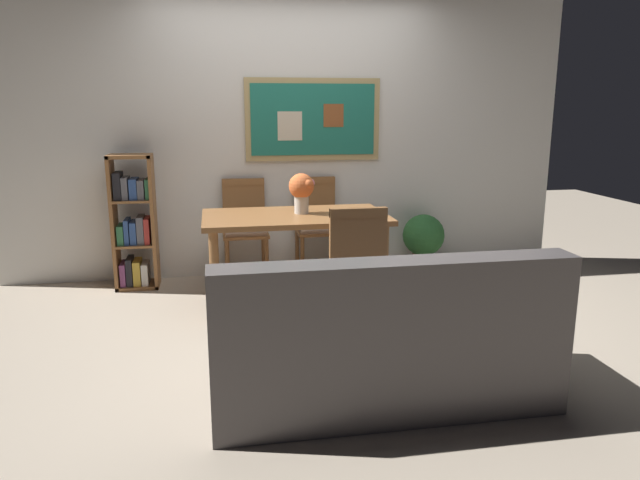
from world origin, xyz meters
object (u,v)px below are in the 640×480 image
(dining_chair_far_right, at_px, (316,219))
(potted_ivy, at_px, (423,238))
(flower_vase, at_px, (302,189))
(tv_remote, at_px, (350,210))
(dining_chair_far_left, at_px, (245,221))
(dining_chair_near_right, at_px, (354,260))
(dining_table, at_px, (295,227))
(leather_couch, at_px, (380,343))
(bookshelf, at_px, (134,226))

(dining_chair_far_right, height_order, potted_ivy, dining_chair_far_right)
(flower_vase, xyz_separation_m, tv_remote, (0.39, 0.01, -0.18))
(dining_chair_far_left, bearing_deg, flower_vase, -60.17)
(dining_chair_far_right, bearing_deg, dining_chair_near_right, -90.12)
(dining_table, xyz_separation_m, leather_couch, (0.23, -1.64, -0.31))
(dining_table, distance_m, dining_chair_far_left, 0.84)
(bookshelf, distance_m, flower_vase, 1.55)
(leather_couch, height_order, bookshelf, bookshelf)
(dining_table, height_order, dining_chair_far_right, dining_chair_far_right)
(potted_ivy, bearing_deg, dining_chair_near_right, -125.49)
(dining_table, relative_size, potted_ivy, 2.32)
(leather_couch, bearing_deg, dining_chair_far_right, 88.23)
(dining_chair_far_right, height_order, dining_chair_near_right, same)
(tv_remote, bearing_deg, potted_ivy, 36.84)
(dining_chair_far_right, bearing_deg, flower_vase, -108.62)
(dining_chair_far_left, bearing_deg, dining_chair_near_right, -66.36)
(bookshelf, distance_m, tv_remote, 1.88)
(dining_chair_far_left, xyz_separation_m, dining_chair_near_right, (0.65, -1.49, 0.00))
(dining_chair_near_right, height_order, bookshelf, bookshelf)
(leather_couch, relative_size, bookshelf, 1.56)
(flower_vase, bearing_deg, dining_table, -145.94)
(bookshelf, bearing_deg, potted_ivy, 0.60)
(dining_chair_far_right, bearing_deg, bookshelf, -176.83)
(leather_couch, xyz_separation_m, tv_remote, (0.22, 1.69, 0.42))
(dining_chair_near_right, relative_size, potted_ivy, 1.48)
(tv_remote, bearing_deg, dining_chair_near_right, -101.10)
(dining_chair_far_right, xyz_separation_m, bookshelf, (-1.61, -0.09, 0.01))
(dining_chair_far_right, height_order, flower_vase, flower_vase)
(dining_chair_far_right, relative_size, leather_couch, 0.51)
(bookshelf, bearing_deg, dining_chair_far_right, 3.17)
(dining_chair_far_right, height_order, tv_remote, dining_chair_far_right)
(bookshelf, xyz_separation_m, potted_ivy, (2.63, 0.03, -0.22))
(dining_chair_near_right, xyz_separation_m, bookshelf, (-1.60, 1.41, 0.01))
(leather_couch, distance_m, bookshelf, 2.79)
(leather_couch, height_order, potted_ivy, leather_couch)
(dining_chair_far_right, distance_m, dining_chair_near_right, 1.50)
(flower_vase, bearing_deg, potted_ivy, 27.66)
(dining_chair_far_left, height_order, potted_ivy, dining_chair_far_left)
(leather_couch, bearing_deg, flower_vase, 95.78)
(dining_table, distance_m, dining_chair_near_right, 0.80)
(dining_chair_far_left, bearing_deg, dining_chair_far_right, 0.36)
(leather_couch, height_order, tv_remote, leather_couch)
(dining_table, xyz_separation_m, flower_vase, (0.06, 0.04, 0.30))
(dining_table, bearing_deg, potted_ivy, 27.97)
(leather_couch, bearing_deg, bookshelf, 123.49)
(dining_table, height_order, flower_vase, flower_vase)
(dining_chair_near_right, xyz_separation_m, tv_remote, (0.15, 0.79, 0.20))
(dining_chair_far_left, relative_size, potted_ivy, 1.48)
(dining_table, distance_m, potted_ivy, 1.53)
(dining_chair_far_right, bearing_deg, dining_table, -111.71)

